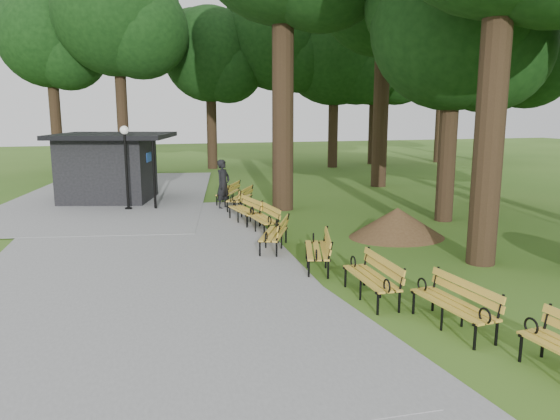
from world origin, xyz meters
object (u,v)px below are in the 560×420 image
object	(u,v)px
bench_4	(274,234)
bench_5	(262,219)
person	(223,184)
bench_3	(317,251)
bench_7	(240,198)
lawn_tree_1	(454,27)
lamp_post	(125,150)
dirt_mound	(397,222)
bench_6	(244,210)
kiosk	(108,168)
bench_1	(453,305)
bench_2	(371,278)
lawn_tree_5	(502,42)
bench_8	(228,193)

from	to	relation	value
bench_4	bench_5	xyz separation A→B (m)	(0.19, 2.12, 0.00)
person	bench_5	world-z (taller)	person
bench_3	bench_4	bearing A→B (deg)	-147.09
bench_5	bench_7	size ratio (longest dim) A/B	1.00
person	lawn_tree_1	size ratio (longest dim) A/B	0.21
lamp_post	bench_5	distance (m)	6.68
dirt_mound	bench_6	bearing A→B (deg)	141.83
kiosk	bench_1	size ratio (longest dim) A/B	2.37
lamp_post	bench_6	bearing A→B (deg)	-42.99
bench_2	lawn_tree_1	world-z (taller)	lawn_tree_1
bench_2	bench_6	xyz separation A→B (m)	(-0.97, 7.85, 0.00)
bench_1	lawn_tree_5	distance (m)	14.77
dirt_mound	bench_3	world-z (taller)	dirt_mound
bench_7	bench_8	world-z (taller)	same
bench_3	bench_8	world-z (taller)	same
kiosk	bench_3	xyz separation A→B (m)	(5.16, -11.39, -0.97)
bench_5	bench_8	size ratio (longest dim) A/B	1.00
dirt_mound	bench_6	distance (m)	5.12
bench_7	lawn_tree_1	distance (m)	9.57
bench_7	dirt_mound	bearing A→B (deg)	61.22
kiosk	bench_5	size ratio (longest dim) A/B	2.37
bench_2	bench_4	bearing A→B (deg)	-167.07
bench_5	lamp_post	bearing A→B (deg)	-146.66
lamp_post	bench_1	size ratio (longest dim) A/B	1.68
bench_5	bench_7	distance (m)	4.01
bench_5	lawn_tree_5	distance (m)	11.89
bench_5	lawn_tree_5	xyz separation A→B (m)	(10.05, 2.34, 5.89)
bench_8	dirt_mound	bearing A→B (deg)	54.89
bench_5	bench_6	bearing A→B (deg)	-175.45
bench_3	lawn_tree_5	xyz separation A→B (m)	(9.68, 6.40, 5.89)
lamp_post	dirt_mound	world-z (taller)	lamp_post
person	bench_3	bearing A→B (deg)	-129.11
bench_3	lawn_tree_1	distance (m)	9.46
person	lawn_tree_1	distance (m)	9.80
bench_2	lawn_tree_5	size ratio (longest dim) A/B	0.22
bench_1	bench_3	distance (m)	4.20
bench_1	bench_8	xyz separation A→B (m)	(-1.55, 13.62, 0.00)
bench_6	bench_1	bearing A→B (deg)	0.89
bench_3	kiosk	bearing A→B (deg)	-138.87
kiosk	bench_2	distance (m)	14.79
bench_3	lawn_tree_1	xyz separation A→B (m)	(6.09, 4.12, 5.96)
bench_5	kiosk	bearing A→B (deg)	-152.40
person	lawn_tree_5	distance (m)	11.99
dirt_mound	lawn_tree_5	distance (m)	9.51
bench_1	bench_5	distance (m)	8.24
lawn_tree_5	bench_3	bearing A→B (deg)	-146.53
bench_3	dirt_mound	bearing A→B (deg)	141.72
bench_8	bench_7	bearing A→B (deg)	33.85
bench_2	bench_3	world-z (taller)	same
person	lawn_tree_1	world-z (taller)	lawn_tree_1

